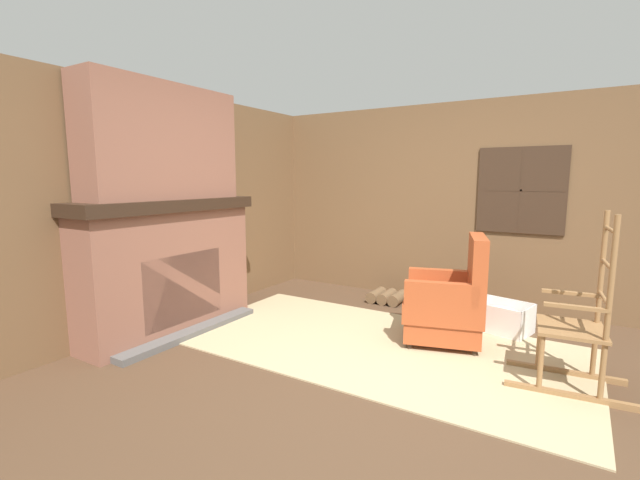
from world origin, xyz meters
name	(u,v)px	position (x,y,z in m)	size (l,w,h in m)	color
ground_plane	(378,385)	(0.00, 0.00, 0.00)	(14.00, 14.00, 0.00)	#4C3523
wood_panel_wall_left	(149,210)	(-2.45, 0.00, 1.18)	(0.06, 5.44, 2.35)	brown
wood_panel_wall_back	(467,204)	(0.02, 2.45, 1.18)	(5.44, 0.09, 2.35)	brown
fireplace_hearth	(170,266)	(-2.20, 0.00, 0.64)	(0.64, 1.85, 1.28)	brown
chimney_breast	(163,143)	(-2.21, 0.00, 1.81)	(0.38, 1.54, 1.05)	brown
area_rug	(374,344)	(-0.34, 0.68, 0.01)	(3.49, 1.81, 0.01)	tan
armchair	(448,305)	(0.20, 1.07, 0.36)	(0.82, 0.78, 0.99)	#A84723
rocking_chair	(577,331)	(1.19, 0.70, 0.42)	(0.84, 0.50, 1.26)	olive
firewood_stack	(387,297)	(-0.77, 2.00, 0.07)	(0.42, 0.37, 0.13)	brown
laundry_basket	(502,317)	(0.57, 1.65, 0.14)	(0.58, 0.49, 0.29)	white
oil_lamp_vase	(94,190)	(-2.25, -0.67, 1.38)	(0.13, 0.13, 0.28)	silver
storage_case	(214,191)	(-2.25, 0.67, 1.34)	(0.16, 0.22, 0.11)	brown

